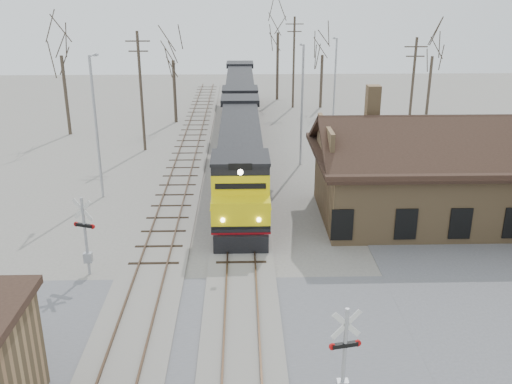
# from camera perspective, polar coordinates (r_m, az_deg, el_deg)

# --- Properties ---
(ground) EXTENTS (140.00, 140.00, 0.00)m
(ground) POSITION_cam_1_polar(r_m,az_deg,el_deg) (24.50, -1.45, -13.75)
(ground) COLOR gray
(ground) RESTS_ON ground
(road) EXTENTS (60.00, 9.00, 0.03)m
(road) POSITION_cam_1_polar(r_m,az_deg,el_deg) (24.49, -1.45, -13.72)
(road) COLOR #5C5C60
(road) RESTS_ON ground
(track_main) EXTENTS (3.40, 90.00, 0.24)m
(track_main) POSITION_cam_1_polar(r_m,az_deg,el_deg) (37.85, -1.53, -0.83)
(track_main) COLOR gray
(track_main) RESTS_ON ground
(track_siding) EXTENTS (3.40, 90.00, 0.24)m
(track_siding) POSITION_cam_1_polar(r_m,az_deg,el_deg) (38.12, -8.31, -0.89)
(track_siding) COLOR gray
(track_siding) RESTS_ON ground
(depot) EXTENTS (15.20, 9.31, 7.90)m
(depot) POSITION_cam_1_polar(r_m,az_deg,el_deg) (36.25, 17.77, 1.13)
(depot) COLOR #91714B
(depot) RESTS_ON ground
(locomotive_lead) EXTENTS (3.17, 21.23, 4.72)m
(locomotive_lead) POSITION_cam_1_polar(r_m,az_deg,el_deg) (39.00, -1.57, 3.56)
(locomotive_lead) COLOR black
(locomotive_lead) RESTS_ON ground
(locomotive_trailing) EXTENTS (3.17, 21.23, 4.46)m
(locomotive_trailing) POSITION_cam_1_polar(r_m,az_deg,el_deg) (59.91, -1.60, 9.51)
(locomotive_trailing) COLOR black
(locomotive_trailing) RESTS_ON ground
(crossbuck_near) EXTENTS (1.11, 0.32, 3.92)m
(crossbuck_near) POSITION_cam_1_polar(r_m,az_deg,el_deg) (19.94, 8.78, -16.51)
(crossbuck_near) COLOR #A5A8AD
(crossbuck_near) RESTS_ON ground
(crossbuck_far) EXTENTS (1.12, 0.47, 4.08)m
(crossbuck_far) POSITION_cam_1_polar(r_m,az_deg,el_deg) (29.09, -16.65, -4.54)
(crossbuck_far) COLOR #A5A8AD
(crossbuck_far) RESTS_ON ground
(streetlight_a) EXTENTS (0.25, 2.04, 9.43)m
(streetlight_a) POSITION_cam_1_polar(r_m,az_deg,el_deg) (38.65, -15.70, 6.92)
(streetlight_a) COLOR #A5A8AD
(streetlight_a) RESTS_ON ground
(streetlight_b) EXTENTS (0.25, 2.04, 9.33)m
(streetlight_b) POSITION_cam_1_polar(r_m,az_deg,el_deg) (44.52, 4.62, 9.24)
(streetlight_b) COLOR #A5A8AD
(streetlight_b) RESTS_ON ground
(streetlight_c) EXTENTS (0.25, 2.04, 8.52)m
(streetlight_c) POSITION_cam_1_polar(r_m,az_deg,el_deg) (58.87, 7.89, 11.42)
(streetlight_c) COLOR #A5A8AD
(streetlight_c) RESTS_ON ground
(utility_pole_a) EXTENTS (2.00, 0.24, 9.96)m
(utility_pole_a) POSITION_cam_1_polar(r_m,az_deg,el_deg) (49.26, -11.43, 9.99)
(utility_pole_a) COLOR #382D23
(utility_pole_a) RESTS_ON ground
(utility_pole_b) EXTENTS (2.00, 0.24, 10.09)m
(utility_pole_b) POSITION_cam_1_polar(r_m,az_deg,el_deg) (65.90, 3.79, 12.93)
(utility_pole_b) COLOR #382D23
(utility_pole_b) RESTS_ON ground
(utility_pole_c) EXTENTS (2.00, 0.24, 9.25)m
(utility_pole_c) POSITION_cam_1_polar(r_m,az_deg,el_deg) (52.72, 15.35, 9.93)
(utility_pole_c) COLOR #382D23
(utility_pole_c) RESTS_ON ground
(tree_a) EXTENTS (4.92, 4.92, 12.05)m
(tree_a) POSITION_cam_1_polar(r_m,az_deg,el_deg) (56.06, -19.04, 14.01)
(tree_a) COLOR #382D23
(tree_a) RESTS_ON ground
(tree_b) EXTENTS (4.19, 4.19, 10.27)m
(tree_b) POSITION_cam_1_polar(r_m,az_deg,el_deg) (58.92, -8.34, 13.88)
(tree_b) COLOR #382D23
(tree_b) RESTS_ON ground
(tree_c) EXTENTS (5.34, 5.34, 13.09)m
(tree_c) POSITION_cam_1_polar(r_m,az_deg,el_deg) (70.09, 2.22, 16.73)
(tree_c) COLOR #382D23
(tree_c) RESTS_ON ground
(tree_d) EXTENTS (3.97, 3.97, 9.73)m
(tree_d) POSITION_cam_1_polar(r_m,az_deg,el_deg) (65.98, 6.69, 14.29)
(tree_d) COLOR #382D23
(tree_d) RESTS_ON ground
(tree_e) EXTENTS (4.17, 4.17, 10.22)m
(tree_e) POSITION_cam_1_polar(r_m,az_deg,el_deg) (64.73, 17.32, 13.74)
(tree_e) COLOR #382D23
(tree_e) RESTS_ON ground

